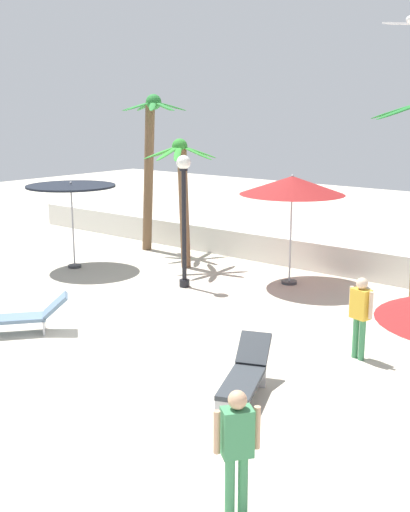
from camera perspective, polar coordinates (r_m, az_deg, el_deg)
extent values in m
plane|color=beige|center=(13.08, -7.89, -8.19)|extent=(56.00, 56.00, 0.00)
cube|color=silver|center=(19.10, 9.95, -0.05)|extent=(25.20, 0.30, 0.86)
cylinder|color=#333338|center=(19.69, -11.72, -0.90)|extent=(0.40, 0.40, 0.08)
cylinder|color=#A5A5AD|center=(19.43, -11.89, 2.59)|extent=(0.05, 0.05, 2.52)
cylinder|color=black|center=(19.25, -12.07, 6.23)|extent=(2.65, 2.65, 0.06)
sphere|color=#99999E|center=(19.24, -12.08, 6.50)|extent=(0.08, 0.08, 0.08)
cylinder|color=#333338|center=(17.66, 7.64, -2.36)|extent=(0.44, 0.44, 0.08)
cylinder|color=#A5A5AD|center=(17.38, 7.76, 1.56)|extent=(0.05, 0.05, 2.55)
cone|color=maroon|center=(17.14, 7.91, 6.38)|extent=(2.85, 2.85, 0.49)
sphere|color=#99999E|center=(17.12, 7.94, 7.20)|extent=(0.08, 0.08, 0.08)
cylinder|color=brown|center=(21.36, -5.14, 7.07)|extent=(0.62, 0.31, 4.97)
sphere|color=#2A7A34|center=(21.03, -4.68, 13.75)|extent=(0.50, 0.50, 0.50)
ellipsoid|color=#2A7A34|center=(20.58, -3.74, 13.41)|extent=(1.11, 0.40, 0.35)
ellipsoid|color=#2A7A34|center=(21.16, -3.15, 13.41)|extent=(0.78, 1.02, 0.35)
ellipsoid|color=#2A7A34|center=(21.51, -3.86, 13.40)|extent=(0.41, 1.11, 0.35)
ellipsoid|color=#2A7A34|center=(21.51, -5.46, 13.37)|extent=(1.11, 0.49, 0.35)
ellipsoid|color=#2A7A34|center=(21.20, -6.15, 13.36)|extent=(1.07, 0.67, 0.35)
ellipsoid|color=#2A7A34|center=(20.74, -6.02, 13.37)|extent=(0.47, 1.11, 0.35)
ellipsoid|color=#2A7A34|center=(20.48, -4.79, 13.40)|extent=(0.85, 0.97, 0.35)
ellipsoid|color=#206F2B|center=(15.29, 17.14, 12.53)|extent=(1.35, 0.20, 0.46)
ellipsoid|color=#206F2B|center=(14.61, 17.48, 12.51)|extent=(0.86, 1.26, 0.46)
cylinder|color=brown|center=(19.00, -1.92, 4.37)|extent=(0.43, 0.29, 3.67)
sphere|color=#328C31|center=(18.91, -2.31, 9.91)|extent=(0.46, 0.46, 0.46)
ellipsoid|color=#328C31|center=(18.62, -0.82, 9.35)|extent=(1.10, 0.37, 0.43)
ellipsoid|color=#328C31|center=(18.98, -0.59, 9.42)|extent=(0.89, 0.92, 0.43)
ellipsoid|color=#328C31|center=(19.33, -1.13, 9.49)|extent=(0.25, 1.09, 0.43)
ellipsoid|color=#328C31|center=(19.48, -2.41, 9.51)|extent=(0.91, 0.91, 0.43)
ellipsoid|color=#328C31|center=(19.31, -3.54, 9.46)|extent=(1.09, 0.24, 0.43)
ellipsoid|color=#328C31|center=(18.79, -4.00, 9.35)|extent=(0.79, 1.00, 0.43)
ellipsoid|color=#328C31|center=(18.47, -3.37, 9.29)|extent=(0.28, 1.10, 0.43)
ellipsoid|color=#328C31|center=(18.36, -2.50, 9.28)|extent=(0.79, 1.00, 0.43)
cylinder|color=black|center=(17.20, -1.87, -2.47)|extent=(0.28, 0.28, 0.20)
cylinder|color=black|center=(16.86, -1.91, 2.43)|extent=(0.12, 0.12, 3.19)
cylinder|color=black|center=(16.63, -1.95, 7.83)|extent=(0.22, 0.22, 0.06)
sphere|color=white|center=(16.62, -1.96, 8.48)|extent=(0.38, 0.38, 0.38)
cube|color=#B7B7BC|center=(10.08, 2.47, -13.74)|extent=(0.52, 0.25, 0.35)
cube|color=#B7B7BC|center=(11.22, 4.12, -10.84)|extent=(0.52, 0.25, 0.35)
cube|color=#33383D|center=(10.57, 3.36, -11.36)|extent=(1.04, 1.50, 0.08)
cube|color=#33383D|center=(11.29, 4.44, -8.35)|extent=(0.72, 0.72, 0.47)
cube|color=#B7B7BC|center=(14.18, -14.39, -6.02)|extent=(0.45, 0.38, 0.35)
cube|color=slate|center=(14.17, -17.06, -5.45)|extent=(1.31, 1.43, 0.08)
cube|color=slate|center=(14.04, -13.41, -4.35)|extent=(0.77, 0.77, 0.49)
cylinder|color=#3F8C59|center=(12.66, 13.49, -7.18)|extent=(0.12, 0.12, 0.82)
cylinder|color=#3F8C59|center=(12.56, 14.05, -7.37)|extent=(0.12, 0.12, 0.82)
cube|color=gold|center=(12.39, 13.94, -4.23)|extent=(0.41, 0.33, 0.58)
sphere|color=beige|center=(12.27, 14.05, -2.43)|extent=(0.22, 0.22, 0.22)
cylinder|color=beige|center=(12.52, 13.12, -3.85)|extent=(0.08, 0.08, 0.52)
cylinder|color=beige|center=(12.23, 14.81, -4.35)|extent=(0.08, 0.08, 0.52)
cylinder|color=#3F8C59|center=(7.86, 2.26, -20.22)|extent=(0.12, 0.12, 0.82)
cylinder|color=#3F8C59|center=(7.90, 3.46, -20.05)|extent=(0.12, 0.12, 0.82)
cube|color=#3F8C59|center=(7.52, 2.92, -15.66)|extent=(0.41, 0.43, 0.58)
sphere|color=tan|center=(7.33, 2.96, -12.90)|extent=(0.22, 0.22, 0.22)
cylinder|color=tan|center=(7.45, 1.08, -15.68)|extent=(0.08, 0.08, 0.52)
cylinder|color=tan|center=(7.56, 4.74, -15.23)|extent=(0.08, 0.08, 0.52)
sphere|color=white|center=(9.52, 18.07, 19.72)|extent=(0.10, 0.10, 0.10)
cube|color=silver|center=(9.84, 17.35, 19.48)|extent=(0.60, 0.32, 0.09)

